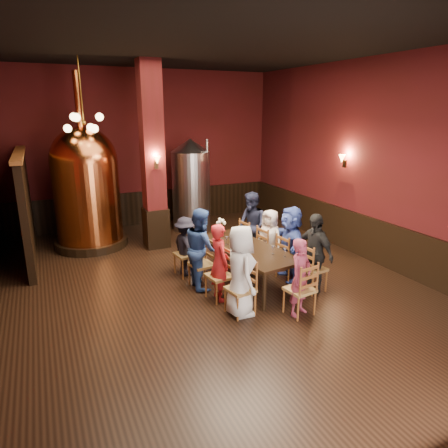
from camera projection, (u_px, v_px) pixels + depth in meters
name	position (u px, v px, depth m)	size (l,w,h in m)	color
room	(209.00, 174.00, 7.33)	(10.00, 10.02, 4.50)	black
wainscot_right	(364.00, 236.00, 9.42)	(0.08, 9.90, 1.00)	black
wainscot_back	(146.00, 207.00, 12.15)	(7.90, 0.08, 1.00)	black
column	(153.00, 158.00, 9.65)	(0.58, 0.58, 4.50)	#4D1015
partition	(26.00, 209.00, 9.13)	(0.22, 3.50, 2.40)	black
pendant_cluster	(84.00, 123.00, 8.90)	(0.90, 0.90, 1.70)	#A57226
sconce_wall	(345.00, 160.00, 9.62)	(0.20, 0.20, 0.36)	black
sconce_column	(156.00, 162.00, 9.41)	(0.20, 0.20, 0.36)	black
dining_table	(247.00, 250.00, 7.96)	(1.31, 2.51, 0.75)	black
chair_0	(240.00, 289.00, 6.77)	(0.46, 0.46, 0.92)	brown
person_0	(240.00, 271.00, 6.68)	(0.77, 0.50, 1.58)	silver
chair_1	(219.00, 276.00, 7.31)	(0.46, 0.46, 0.92)	brown
person_1	(219.00, 262.00, 7.24)	(0.53, 0.35, 1.45)	red
chair_2	(202.00, 264.00, 7.85)	(0.46, 0.46, 0.92)	brown
person_2	(201.00, 248.00, 7.75)	(0.77, 0.38, 1.59)	navy
chair_3	(186.00, 254.00, 8.39)	(0.46, 0.46, 0.92)	brown
person_3	(186.00, 246.00, 8.34)	(0.82, 0.47, 1.26)	black
chair_4	(313.00, 268.00, 7.65)	(0.46, 0.46, 0.92)	brown
person_4	(314.00, 253.00, 7.56)	(0.91, 0.38, 1.55)	black
chair_5	(290.00, 258.00, 8.19)	(0.46, 0.46, 0.92)	brown
person_5	(290.00, 243.00, 8.10)	(1.43, 0.46, 1.55)	#374DA5
chair_6	(269.00, 248.00, 8.73)	(0.46, 0.46, 0.92)	brown
person_6	(270.00, 239.00, 8.67)	(0.65, 0.42, 1.33)	beige
chair_7	(251.00, 240.00, 9.27)	(0.46, 0.46, 0.92)	brown
person_7	(251.00, 226.00, 9.17)	(0.77, 0.38, 1.59)	#1A1E35
chair_8	(300.00, 289.00, 6.77)	(0.46, 0.46, 0.92)	brown
person_8	(301.00, 277.00, 6.71)	(0.49, 0.32, 1.35)	#8A2E45
copper_kettle	(86.00, 186.00, 9.86)	(1.92, 1.92, 4.24)	black
steel_vessel	(191.00, 185.00, 11.37)	(1.33, 1.33, 2.60)	#B2B2B7
rose_vase	(222.00, 224.00, 8.70)	(0.21, 0.21, 0.36)	white
wine_glass_0	(273.00, 250.00, 7.53)	(0.07, 0.07, 0.17)	white
wine_glass_1	(239.00, 239.00, 8.17)	(0.07, 0.07, 0.17)	white
wine_glass_2	(241.00, 245.00, 7.81)	(0.07, 0.07, 0.17)	white
wine_glass_3	(250.00, 240.00, 8.13)	(0.07, 0.07, 0.17)	white
wine_glass_4	(226.00, 241.00, 8.06)	(0.07, 0.07, 0.17)	white
wine_glass_5	(285.00, 252.00, 7.41)	(0.07, 0.07, 0.17)	white
wine_glass_6	(230.00, 241.00, 8.06)	(0.07, 0.07, 0.17)	white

